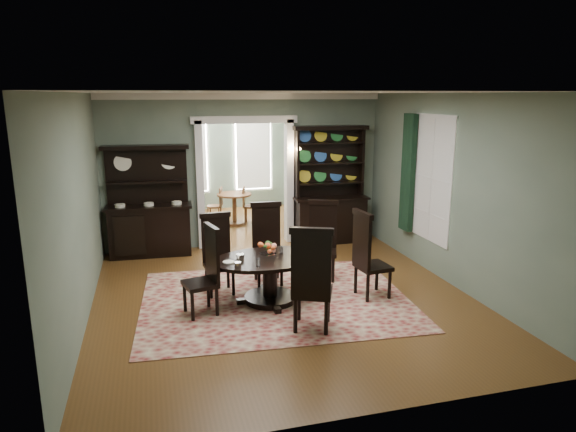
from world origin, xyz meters
name	(u,v)px	position (x,y,z in m)	size (l,w,h in m)	color
room	(282,194)	(0.00, 0.04, 1.58)	(5.51, 6.01, 3.01)	brown
parlor	(226,156)	(0.00, 5.53, 1.52)	(3.51, 3.50, 3.01)	brown
doorway_trim	(245,165)	(0.00, 3.00, 1.62)	(2.08, 0.25, 2.57)	silver
right_window	(420,176)	(2.69, 0.93, 1.60)	(0.15, 1.47, 2.12)	white
wall_sconce	(293,151)	(0.95, 2.85, 1.89)	(0.27, 0.21, 0.21)	#B28C2F
rug	(276,299)	(-0.13, -0.04, 0.01)	(3.89, 3.01, 0.01)	maroon
dining_table	(270,271)	(-0.22, -0.07, 0.47)	(1.80, 1.71, 0.68)	black
centerpiece	(268,252)	(-0.24, -0.02, 0.74)	(1.27, 0.82, 0.21)	white
chair_far_left	(217,251)	(-0.90, 0.54, 0.65)	(0.49, 0.47, 1.23)	black
chair_far_mid	(267,241)	(-0.07, 0.78, 0.69)	(0.51, 0.49, 1.30)	black
chair_far_right	(323,237)	(0.86, 0.73, 0.68)	(0.60, 0.59, 1.29)	black
chair_end_left	(207,268)	(-1.15, -0.24, 0.66)	(0.53, 0.55, 1.25)	black
chair_end_right	(367,253)	(1.20, -0.29, 0.70)	(0.51, 0.54, 1.33)	black
chair_near	(312,277)	(0.06, -1.18, 0.74)	(0.67, 0.66, 1.41)	black
sideboard	(150,217)	(-1.88, 2.76, 0.72)	(1.60, 0.64, 2.07)	black
welsh_dresser	(330,200)	(1.70, 2.74, 0.86)	(1.54, 0.61, 2.37)	black
parlor_table	(234,204)	(0.03, 4.61, 0.48)	(0.80, 0.80, 0.74)	#523117
parlor_chair_left	(217,204)	(-0.35, 4.86, 0.46)	(0.40, 0.39, 0.86)	#523117
parlor_chair_right	(248,204)	(0.36, 4.66, 0.46)	(0.40, 0.39, 0.86)	#523117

